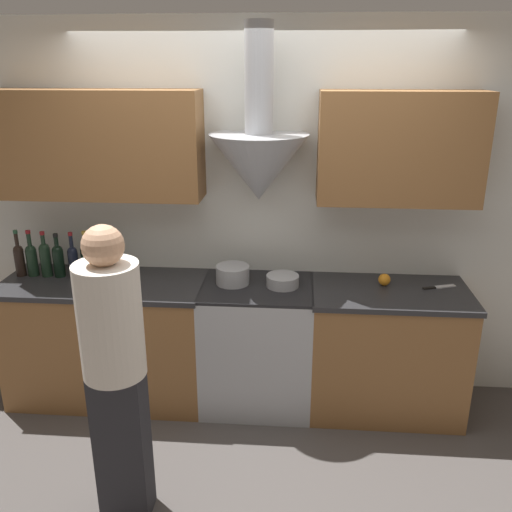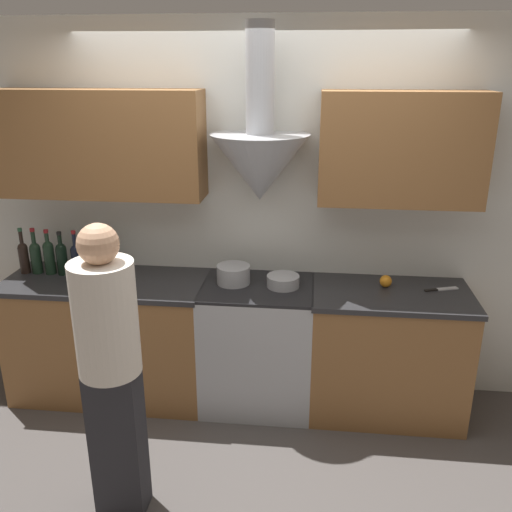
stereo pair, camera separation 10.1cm
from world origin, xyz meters
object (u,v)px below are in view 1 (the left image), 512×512
Objects in this scene: wine_bottle_0 at (19,258)px; person_foreground_left at (115,365)px; stove_range at (257,344)px; stock_pot at (233,275)px; orange_fruit at (384,280)px; wine_bottle_5 at (87,258)px; wine_bottle_4 at (73,260)px; wine_bottle_3 at (58,259)px; wine_bottle_6 at (103,260)px; mixing_bowl at (283,281)px; wine_bottle_2 at (45,258)px; wine_bottle_1 at (32,258)px.

person_foreground_left is (1.05, -1.14, -0.12)m from wine_bottle_0.
stove_range is at bearing -2.10° from wine_bottle_0.
stock_pot is 1.02m from orange_fruit.
person_foreground_left is at bearing -63.65° from wine_bottle_5.
person_foreground_left is at bearing -47.31° from wine_bottle_0.
wine_bottle_3 is at bearing 174.87° from wine_bottle_4.
wine_bottle_0 is 0.28m from wine_bottle_3.
wine_bottle_0 is at bearing -179.07° from wine_bottle_3.
wine_bottle_0 is 0.20× the size of person_foreground_left.
wine_bottle_5 is 0.11m from wine_bottle_6.
wine_bottle_3 is 1.43× the size of mixing_bowl.
wine_bottle_3 is 1.23m from stock_pot.
person_foreground_left reaches higher than wine_bottle_5.
stove_range is 2.85× the size of wine_bottle_3.
stove_range is 1.60m from wine_bottle_2.
wine_bottle_5 reaches higher than wine_bottle_2.
wine_bottle_0 is 1.52× the size of mixing_bowl.
wine_bottle_0 reaches higher than stock_pot.
wine_bottle_3 reaches higher than stove_range.
wine_bottle_6 is 1.44× the size of mixing_bowl.
person_foreground_left is at bearing -141.77° from orange_fruit.
wine_bottle_6 is 1.93m from orange_fruit.
wine_bottle_6 is at bearing 111.54° from person_foreground_left.
wine_bottle_1 reaches higher than stock_pot.
wine_bottle_3 is 1.57m from mixing_bowl.
wine_bottle_2 is 1.32m from stock_pot.
mixing_bowl is at bearing -2.90° from wine_bottle_6.
wine_bottle_0 is at bearing -179.16° from wine_bottle_5.
wine_bottle_0 is 4.11× the size of orange_fruit.
stove_range is 2.70× the size of wine_bottle_1.
stock_pot is at bearing -1.40° from wine_bottle_3.
wine_bottle_1 is at bearing 130.06° from person_foreground_left.
wine_bottle_4 reaches higher than wine_bottle_6.
stove_range is 0.53m from stock_pot.
wine_bottle_0 is at bearing 177.90° from stove_range.
mixing_bowl is at bearing -1.74° from wine_bottle_4.
wine_bottle_5 is 4.14× the size of orange_fruit.
wine_bottle_3 is 0.20m from wine_bottle_5.
wine_bottle_6 is 1.25m from mixing_bowl.
wine_bottle_0 is 1.51m from stock_pot.
wine_bottle_3 is at bearing -179.59° from orange_fruit.
wine_bottle_1 is at bearing 178.62° from wine_bottle_2.
orange_fruit is (2.25, 0.02, -0.09)m from wine_bottle_3.
wine_bottle_5 is at bearing -0.33° from wine_bottle_1.
wine_bottle_1 is at bearing 178.08° from mixing_bowl.
wine_bottle_4 is (0.20, -0.01, -0.01)m from wine_bottle_2.
orange_fruit is at bearing 38.23° from person_foreground_left.
wine_bottle_5 is 0.21× the size of person_foreground_left.
wine_bottle_5 reaches higher than wine_bottle_6.
wine_bottle_3 is 0.32m from wine_bottle_6.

